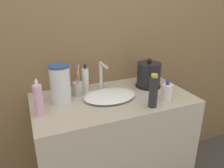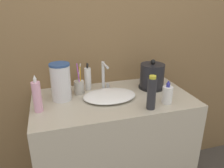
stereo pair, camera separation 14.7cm
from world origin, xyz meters
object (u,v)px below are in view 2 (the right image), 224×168
at_px(hand_cream_bottle, 152,93).
at_px(water_pitcher, 61,82).
at_px(electric_kettle, 152,77).
at_px(lotion_bottle, 88,79).
at_px(shampoo_bottle, 167,94).
at_px(toothbrush_cup, 79,87).
at_px(mouthwash_bottle, 37,96).
at_px(faucet, 104,75).

distance_m(hand_cream_bottle, water_pitcher, 0.59).
distance_m(electric_kettle, water_pitcher, 0.67).
distance_m(lotion_bottle, shampoo_bottle, 0.58).
bearing_deg(lotion_bottle, toothbrush_cup, -141.78).
distance_m(toothbrush_cup, mouthwash_bottle, 0.34).
height_order(toothbrush_cup, shampoo_bottle, toothbrush_cup).
relative_size(electric_kettle, shampoo_bottle, 1.43).
bearing_deg(lotion_bottle, mouthwash_bottle, -144.02).
xyz_separation_m(mouthwash_bottle, hand_cream_bottle, (0.66, -0.16, 0.01)).
xyz_separation_m(electric_kettle, toothbrush_cup, (-0.54, 0.05, -0.04)).
bearing_deg(faucet, toothbrush_cup, -174.91).
bearing_deg(faucet, lotion_bottle, 160.11).
bearing_deg(toothbrush_cup, mouthwash_bottle, -144.64).
xyz_separation_m(lotion_bottle, water_pitcher, (-0.20, -0.12, 0.04)).
bearing_deg(water_pitcher, faucet, 14.48).
relative_size(shampoo_bottle, hand_cream_bottle, 0.72).
bearing_deg(toothbrush_cup, electric_kettle, -5.27).
xyz_separation_m(toothbrush_cup, water_pitcher, (-0.13, -0.07, 0.07)).
distance_m(electric_kettle, lotion_bottle, 0.48).
xyz_separation_m(toothbrush_cup, lotion_bottle, (0.07, 0.06, 0.03)).
relative_size(toothbrush_cup, mouthwash_bottle, 0.98).
xyz_separation_m(electric_kettle, lotion_bottle, (-0.47, 0.11, -0.00)).
bearing_deg(water_pitcher, electric_kettle, 1.28).
distance_m(faucet, electric_kettle, 0.36).
bearing_deg(mouthwash_bottle, electric_kettle, 10.09).
relative_size(hand_cream_bottle, water_pitcher, 0.86).
bearing_deg(mouthwash_bottle, faucet, 24.50).
relative_size(electric_kettle, toothbrush_cup, 0.98).
xyz_separation_m(electric_kettle, hand_cream_bottle, (-0.15, -0.31, 0.02)).
distance_m(faucet, hand_cream_bottle, 0.42).
relative_size(lotion_bottle, water_pitcher, 0.80).
xyz_separation_m(shampoo_bottle, hand_cream_bottle, (-0.14, -0.04, 0.04)).
relative_size(toothbrush_cup, hand_cream_bottle, 1.05).
distance_m(electric_kettle, hand_cream_bottle, 0.34).
bearing_deg(shampoo_bottle, mouthwash_bottle, 171.71).
relative_size(lotion_bottle, shampoo_bottle, 1.29).
distance_m(mouthwash_bottle, hand_cream_bottle, 0.68).
relative_size(faucet, shampoo_bottle, 1.36).
bearing_deg(water_pitcher, toothbrush_cup, 27.15).
xyz_separation_m(faucet, mouthwash_bottle, (-0.47, -0.21, -0.02)).
bearing_deg(electric_kettle, hand_cream_bottle, -116.77).
xyz_separation_m(shampoo_bottle, mouthwash_bottle, (-0.80, 0.12, 0.04)).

